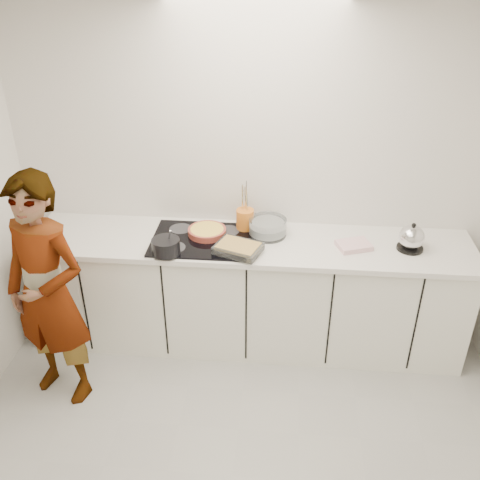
# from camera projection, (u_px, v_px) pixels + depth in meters

# --- Properties ---
(floor) EXTENTS (3.60, 3.20, 0.00)m
(floor) POSITION_uv_depth(u_px,v_px,m) (233.00, 476.00, 3.23)
(floor) COLOR #ABABA6
(floor) RESTS_ON ground
(ceiling) EXTENTS (3.60, 3.20, 0.00)m
(ceiling) POSITION_uv_depth(u_px,v_px,m) (228.00, 14.00, 1.94)
(ceiling) COLOR white
(ceiling) RESTS_ON wall_back
(wall_back) EXTENTS (3.60, 0.00, 2.60)m
(wall_back) POSITION_uv_depth(u_px,v_px,m) (253.00, 174.00, 3.97)
(wall_back) COLOR silver
(wall_back) RESTS_ON ground
(base_cabinets) EXTENTS (3.20, 0.58, 0.87)m
(base_cabinets) POSITION_uv_depth(u_px,v_px,m) (249.00, 295.00, 4.12)
(base_cabinets) COLOR white
(base_cabinets) RESTS_ON floor
(countertop) EXTENTS (3.24, 0.64, 0.04)m
(countertop) POSITION_uv_depth(u_px,v_px,m) (250.00, 244.00, 3.90)
(countertop) COLOR white
(countertop) RESTS_ON base_cabinets
(hob) EXTENTS (0.72, 0.54, 0.01)m
(hob) POSITION_uv_depth(u_px,v_px,m) (202.00, 240.00, 3.89)
(hob) COLOR black
(hob) RESTS_ON countertop
(tart_dish) EXTENTS (0.36, 0.36, 0.05)m
(tart_dish) POSITION_uv_depth(u_px,v_px,m) (207.00, 231.00, 3.94)
(tart_dish) COLOR #A34132
(tart_dish) RESTS_ON hob
(saucepan) EXTENTS (0.26, 0.26, 0.19)m
(saucepan) POSITION_uv_depth(u_px,v_px,m) (166.00, 246.00, 3.69)
(saucepan) COLOR black
(saucepan) RESTS_ON hob
(baking_dish) EXTENTS (0.37, 0.32, 0.06)m
(baking_dish) POSITION_uv_depth(u_px,v_px,m) (238.00, 248.00, 3.71)
(baking_dish) COLOR silver
(baking_dish) RESTS_ON hob
(mixing_bowl) EXTENTS (0.36, 0.36, 0.13)m
(mixing_bowl) POSITION_uv_depth(u_px,v_px,m) (268.00, 228.00, 3.94)
(mixing_bowl) COLOR silver
(mixing_bowl) RESTS_ON countertop
(tea_towel) EXTENTS (0.27, 0.23, 0.04)m
(tea_towel) POSITION_uv_depth(u_px,v_px,m) (354.00, 245.00, 3.80)
(tea_towel) COLOR white
(tea_towel) RESTS_ON countertop
(kettle) EXTENTS (0.20, 0.20, 0.21)m
(kettle) POSITION_uv_depth(u_px,v_px,m) (411.00, 238.00, 3.74)
(kettle) COLOR black
(kettle) RESTS_ON countertop
(utensil_crock) EXTENTS (0.17, 0.17, 0.17)m
(utensil_crock) POSITION_uv_depth(u_px,v_px,m) (245.00, 220.00, 4.00)
(utensil_crock) COLOR orange
(utensil_crock) RESTS_ON countertop
(cook) EXTENTS (0.70, 0.56, 1.66)m
(cook) POSITION_uv_depth(u_px,v_px,m) (48.00, 294.00, 3.45)
(cook) COLOR white
(cook) RESTS_ON floor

